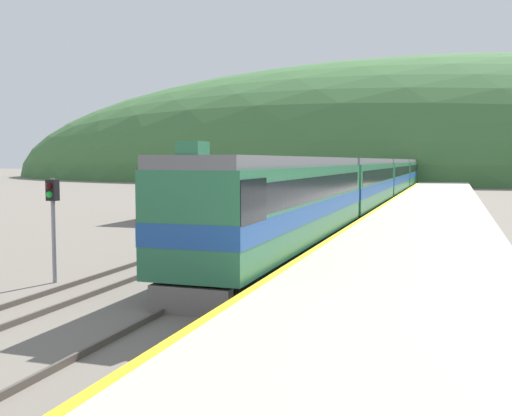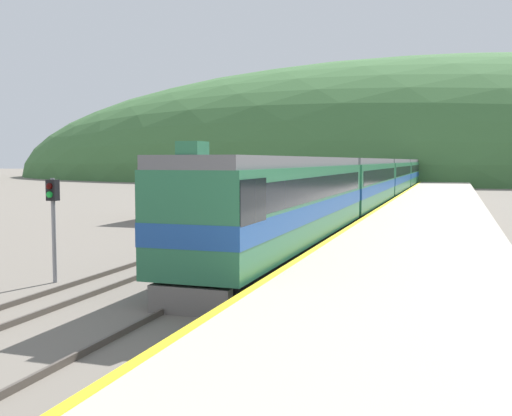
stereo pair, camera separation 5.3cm
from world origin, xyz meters
The scene contains 10 objects.
track_main centered at (0.00, 70.00, 0.08)m, with size 1.52×180.00×0.16m.
track_siding centered at (-4.46, 70.00, 0.08)m, with size 1.52×180.00×0.16m.
platform centered at (5.28, 50.00, 0.44)m, with size 7.12×140.00×0.90m.
distant_hills centered at (0.00, 141.16, 0.00)m, with size 205.28×92.38×52.95m.
station_shed centered at (-9.62, 40.46, 1.85)m, with size 7.99×6.72×3.66m.
express_train_lead_car centered at (0.00, 25.53, 2.34)m, with size 3.03×20.30×4.65m.
carriage_second centered at (0.00, 46.91, 2.33)m, with size 3.02×20.23×4.29m.
carriage_third centered at (0.00, 68.03, 2.33)m, with size 3.02×20.23×4.29m.
carriage_fourth centered at (0.00, 89.14, 2.33)m, with size 3.02×20.23×4.29m.
signal_post_siding centered at (-6.15, 18.27, 2.56)m, with size 0.36×0.42×3.55m.
Camera 1 is at (6.61, 1.37, 4.14)m, focal length 42.00 mm.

